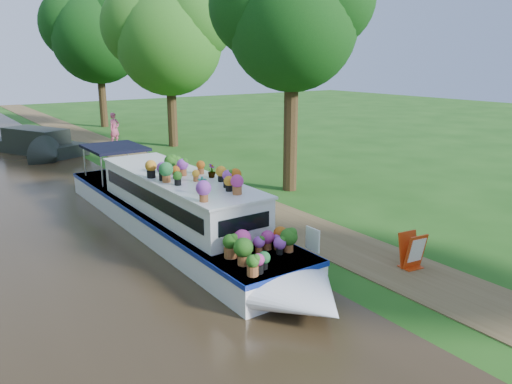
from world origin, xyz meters
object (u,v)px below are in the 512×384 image
(plant_boat, at_px, (179,209))
(sandwich_board, at_px, (412,252))
(pedestrian_pink, at_px, (115,129))
(second_boat, at_px, (36,144))

(plant_boat, relative_size, sandwich_board, 15.04)
(plant_boat, bearing_deg, sandwich_board, -55.22)
(plant_boat, bearing_deg, pedestrian_pink, 76.52)
(plant_boat, height_order, second_boat, plant_boat)
(sandwich_board, xyz_separation_m, pedestrian_pink, (0.28, 22.07, 0.56))
(second_boat, height_order, pedestrian_pink, pedestrian_pink)
(sandwich_board, bearing_deg, second_boat, 108.79)
(second_boat, bearing_deg, pedestrian_pink, -21.52)
(plant_boat, height_order, pedestrian_pink, plant_boat)
(second_boat, xyz_separation_m, pedestrian_pink, (4.51, 0.24, 0.43))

